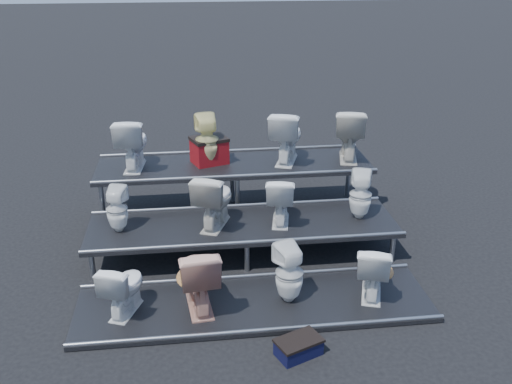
{
  "coord_description": "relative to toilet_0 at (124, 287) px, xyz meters",
  "views": [
    {
      "loc": [
        -0.68,
        -6.97,
        3.95
      ],
      "look_at": [
        0.19,
        0.1,
        0.88
      ],
      "focal_mm": 40.0,
      "sensor_mm": 36.0,
      "label": 1
    }
  ],
  "objects": [
    {
      "name": "tier_mid",
      "position": [
        1.5,
        1.3,
        -0.16
      ],
      "size": [
        4.2,
        1.2,
        0.46
      ],
      "primitive_type": "cube",
      "color": "black",
      "rests_on": "ground"
    },
    {
      "name": "toilet_1",
      "position": [
        0.84,
        0.0,
        0.08
      ],
      "size": [
        0.54,
        0.85,
        0.82
      ],
      "primitive_type": "imported",
      "rotation": [
        0.0,
        0.0,
        3.25
      ],
      "color": "tan",
      "rests_on": "tier_front"
    },
    {
      "name": "toilet_7",
      "position": [
        3.13,
        1.3,
        0.42
      ],
      "size": [
        0.38,
        0.39,
        0.68
      ],
      "primitive_type": "imported",
      "rotation": [
        0.0,
        0.0,
        2.86
      ],
      "color": "white",
      "rests_on": "tier_mid"
    },
    {
      "name": "toilet_5",
      "position": [
        1.12,
        1.3,
        0.46
      ],
      "size": [
        0.68,
        0.86,
        0.77
      ],
      "primitive_type": "imported",
      "rotation": [
        0.0,
        0.0,
        2.76
      ],
      "color": "beige",
      "rests_on": "tier_mid"
    },
    {
      "name": "toilet_11",
      "position": [
        3.31,
        2.6,
        0.89
      ],
      "size": [
        0.64,
        0.89,
        0.82
      ],
      "primitive_type": "imported",
      "rotation": [
        0.0,
        0.0,
        2.9
      ],
      "color": "beige",
      "rests_on": "tier_back"
    },
    {
      "name": "ground",
      "position": [
        1.5,
        1.3,
        -0.39
      ],
      "size": [
        80.0,
        80.0,
        0.0
      ],
      "primitive_type": "plane",
      "color": "black",
      "rests_on": "ground"
    },
    {
      "name": "toilet_4",
      "position": [
        -0.16,
        1.3,
        0.38
      ],
      "size": [
        0.33,
        0.34,
        0.62
      ],
      "primitive_type": "imported",
      "rotation": [
        0.0,
        0.0,
        2.93
      ],
      "color": "white",
      "rests_on": "tier_mid"
    },
    {
      "name": "toilet_2",
      "position": [
        1.91,
        0.0,
        0.04
      ],
      "size": [
        0.42,
        0.43,
        0.73
      ],
      "primitive_type": "imported",
      "rotation": [
        0.0,
        0.0,
        3.48
      ],
      "color": "white",
      "rests_on": "tier_front"
    },
    {
      "name": "toilet_10",
      "position": [
        2.31,
        2.6,
        0.88
      ],
      "size": [
        0.7,
        0.91,
        0.82
      ],
      "primitive_type": "imported",
      "rotation": [
        0.0,
        0.0,
        2.81
      ],
      "color": "white",
      "rests_on": "tier_back"
    },
    {
      "name": "toilet_9",
      "position": [
        1.1,
        2.6,
        0.87
      ],
      "size": [
        0.4,
        0.4,
        0.79
      ],
      "primitive_type": "imported",
      "rotation": [
        0.0,
        0.0,
        3.27
      ],
      "color": "#ECE194",
      "rests_on": "tier_back"
    },
    {
      "name": "toilet_3",
      "position": [
        2.93,
        0.0,
        0.02
      ],
      "size": [
        0.59,
        0.77,
        0.7
      ],
      "primitive_type": "imported",
      "rotation": [
        0.0,
        0.0,
        2.82
      ],
      "color": "white",
      "rests_on": "tier_front"
    },
    {
      "name": "toilet_6",
      "position": [
        2.02,
        1.3,
        0.41
      ],
      "size": [
        0.5,
        0.73,
        0.68
      ],
      "primitive_type": "imported",
      "rotation": [
        0.0,
        0.0,
        2.94
      ],
      "color": "white",
      "rests_on": "tier_mid"
    },
    {
      "name": "step_stool",
      "position": [
        1.85,
        -0.93,
        -0.3
      ],
      "size": [
        0.53,
        0.43,
        0.16
      ],
      "primitive_type": "cube",
      "rotation": [
        0.0,
        0.0,
        0.4
      ],
      "color": "black",
      "rests_on": "ground"
    },
    {
      "name": "toilet_0",
      "position": [
        0.0,
        0.0,
        0.0
      ],
      "size": [
        0.57,
        0.73,
        0.65
      ],
      "primitive_type": "imported",
      "rotation": [
        0.0,
        0.0,
        2.77
      ],
      "color": "white",
      "rests_on": "tier_front"
    },
    {
      "name": "tier_front",
      "position": [
        1.5,
        0.0,
        -0.36
      ],
      "size": [
        4.2,
        1.2,
        0.06
      ],
      "primitive_type": "cube",
      "color": "black",
      "rests_on": "ground"
    },
    {
      "name": "toilet_8",
      "position": [
        -0.02,
        2.6,
        0.87
      ],
      "size": [
        0.52,
        0.81,
        0.79
      ],
      "primitive_type": "imported",
      "rotation": [
        0.0,
        0.0,
        3.04
      ],
      "color": "white",
      "rests_on": "tier_back"
    },
    {
      "name": "red_crate",
      "position": [
        1.13,
        2.67,
        0.65
      ],
      "size": [
        0.61,
        0.55,
        0.36
      ],
      "primitive_type": "cube",
      "rotation": [
        0.0,
        0.0,
        0.35
      ],
      "color": "maroon",
      "rests_on": "tier_back"
    },
    {
      "name": "tier_back",
      "position": [
        1.5,
        2.6,
        0.04
      ],
      "size": [
        4.2,
        1.2,
        0.86
      ],
      "primitive_type": "cube",
      "color": "black",
      "rests_on": "ground"
    }
  ]
}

